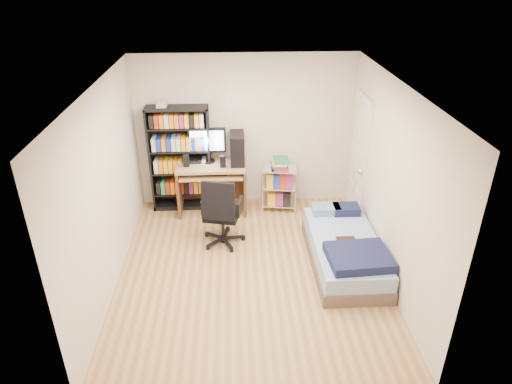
{
  "coord_description": "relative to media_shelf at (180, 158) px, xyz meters",
  "views": [
    {
      "loc": [
        -0.2,
        -4.99,
        3.77
      ],
      "look_at": [
        0.09,
        0.4,
        0.97
      ],
      "focal_mm": 32.0,
      "sensor_mm": 36.0,
      "label": 1
    }
  ],
  "objects": [
    {
      "name": "office_chair",
      "position": [
        0.67,
        -1.17,
        -0.55
      ],
      "size": [
        0.76,
        0.76,
        1.07
      ],
      "rotation": [
        0.0,
        0.0,
        -0.22
      ],
      "color": "black",
      "rests_on": "room"
    },
    {
      "name": "media_shelf",
      "position": [
        0.0,
        0.0,
        0.0
      ],
      "size": [
        0.97,
        0.32,
        1.8
      ],
      "color": "black",
      "rests_on": "room"
    },
    {
      "name": "wire_cart",
      "position": [
        1.61,
        -0.15,
        -0.3
      ],
      "size": [
        0.61,
        0.48,
        0.91
      ],
      "rotation": [
        0.0,
        0.0,
        -0.15
      ],
      "color": "silver",
      "rests_on": "room"
    },
    {
      "name": "bed",
      "position": [
        2.34,
        -1.78,
        -0.66
      ],
      "size": [
        0.9,
        1.8,
        0.51
      ],
      "color": "brown",
      "rests_on": "room"
    },
    {
      "name": "door",
      "position": [
        2.78,
        -0.49,
        0.11
      ],
      "size": [
        0.12,
        0.8,
        2.0
      ],
      "color": "silver",
      "rests_on": "room"
    },
    {
      "name": "computer_desk",
      "position": [
        0.61,
        -0.1,
        -0.14
      ],
      "size": [
        1.1,
        0.64,
        1.39
      ],
      "color": "tan",
      "rests_on": "room"
    },
    {
      "name": "room",
      "position": [
        1.06,
        -1.84,
        0.36
      ],
      "size": [
        3.58,
        4.08,
        2.58
      ],
      "color": "tan",
      "rests_on": "ground"
    }
  ]
}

